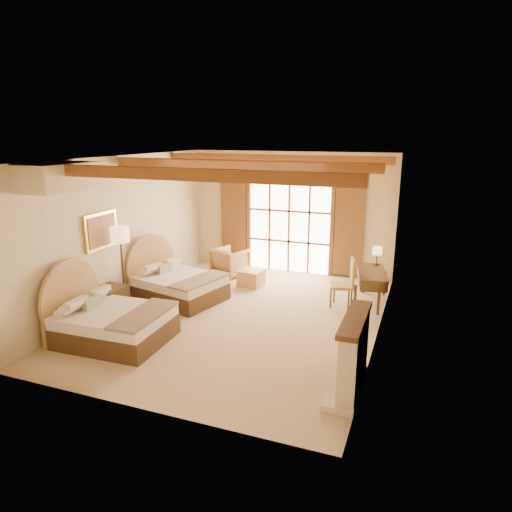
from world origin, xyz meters
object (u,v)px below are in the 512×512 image
at_px(desk, 371,286).
at_px(nightstand, 111,301).
at_px(bed_far, 174,283).
at_px(armchair, 230,262).
at_px(bed_near, 107,320).

bearing_deg(desk, nightstand, -162.93).
xyz_separation_m(bed_far, desk, (4.22, 1.31, 0.02)).
xyz_separation_m(nightstand, desk, (4.88, 2.67, 0.07)).
bearing_deg(desk, bed_far, -174.36).
bearing_deg(armchair, bed_far, 96.38).
distance_m(bed_near, nightstand, 1.12).
bearing_deg(bed_far, bed_near, -77.73).
distance_m(bed_near, armchair, 4.39).
xyz_separation_m(bed_far, nightstand, (-0.67, -1.36, -0.05)).
bearing_deg(bed_far, desk, 30.37).
height_order(bed_near, bed_far, bed_near).
height_order(bed_far, armchair, bed_far).
bearing_deg(armchair, nightstand, 90.94).
relative_size(bed_far, desk, 1.49).
distance_m(bed_far, desk, 4.41).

